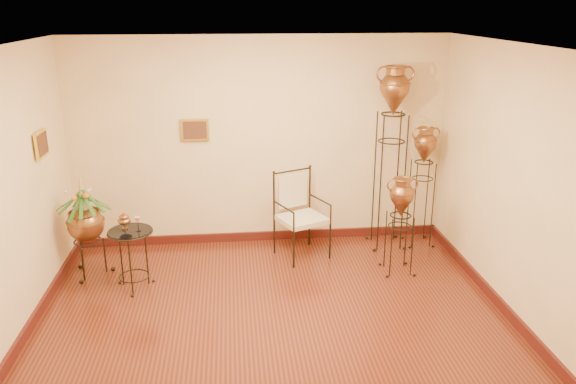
{
  "coord_description": "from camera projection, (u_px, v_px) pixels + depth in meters",
  "views": [
    {
      "loc": [
        -0.38,
        -4.79,
        3.17
      ],
      "look_at": [
        0.25,
        1.3,
        1.1
      ],
      "focal_mm": 35.0,
      "sensor_mm": 36.0,
      "label": 1
    }
  ],
  "objects": [
    {
      "name": "ground",
      "position": [
        276.0,
        339.0,
        5.57
      ],
      "size": [
        5.0,
        5.0,
        0.0
      ],
      "primitive_type": "plane",
      "color": "maroon",
      "rests_on": "ground"
    },
    {
      "name": "side_table",
      "position": [
        133.0,
        258.0,
        6.47
      ],
      "size": [
        0.57,
        0.57,
        0.91
      ],
      "rotation": [
        0.0,
        0.0,
        -0.17
      ],
      "color": "black",
      "rests_on": "ground"
    },
    {
      "name": "amphora_short",
      "position": [
        400.0,
        225.0,
        6.8
      ],
      "size": [
        0.49,
        0.49,
        1.23
      ],
      "rotation": [
        0.0,
        0.0,
        0.4
      ],
      "color": "black",
      "rests_on": "ground"
    },
    {
      "name": "amphora_mid",
      "position": [
        422.0,
        186.0,
        7.54
      ],
      "size": [
        0.44,
        0.44,
        1.66
      ],
      "rotation": [
        0.0,
        0.0,
        0.22
      ],
      "color": "black",
      "rests_on": "ground"
    },
    {
      "name": "armchair",
      "position": [
        302.0,
        216.0,
        7.23
      ],
      "size": [
        0.82,
        0.8,
        1.12
      ],
      "rotation": [
        0.0,
        0.0,
        0.42
      ],
      "color": "black",
      "rests_on": "ground"
    },
    {
      "name": "planter_urn",
      "position": [
        85.0,
        220.0,
        6.69
      ],
      "size": [
        0.83,
        0.83,
        1.28
      ],
      "rotation": [
        0.0,
        0.0,
        0.25
      ],
      "color": "black",
      "rests_on": "ground"
    },
    {
      "name": "amphora_tall",
      "position": [
        391.0,
        157.0,
        7.36
      ],
      "size": [
        0.62,
        0.62,
        2.46
      ],
      "rotation": [
        0.0,
        0.0,
        -0.37
      ],
      "color": "black",
      "rests_on": "ground"
    },
    {
      "name": "room_shell",
      "position": [
        274.0,
        172.0,
        5.02
      ],
      "size": [
        5.02,
        5.02,
        2.81
      ],
      "color": "#FFDAA4",
      "rests_on": "ground"
    }
  ]
}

